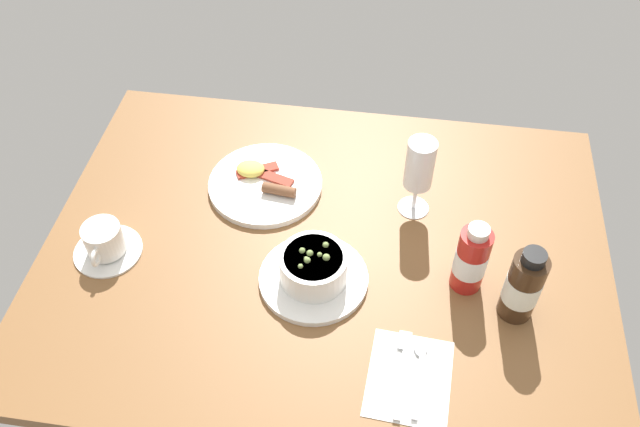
{
  "coord_description": "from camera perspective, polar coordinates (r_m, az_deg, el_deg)",
  "views": [
    {
      "loc": [
        10.83,
        -80.57,
        101.61
      ],
      "look_at": [
        -1.15,
        0.94,
        8.91
      ],
      "focal_mm": 37.31,
      "sensor_mm": 36.0,
      "label": 1
    }
  ],
  "objects": [
    {
      "name": "cutlery_setting",
      "position": [
        1.16,
        7.71,
        -13.59
      ],
      "size": [
        14.85,
        17.52,
        0.9
      ],
      "color": "white",
      "rests_on": "ground_plane"
    },
    {
      "name": "coffee_cup",
      "position": [
        1.34,
        -18.0,
        -2.33
      ],
      "size": [
        13.24,
        13.24,
        6.96
      ],
      "color": "white",
      "rests_on": "ground_plane"
    },
    {
      "name": "sauce_bottle_brown",
      "position": [
        1.21,
        17.01,
        -5.98
      ],
      "size": [
        6.33,
        6.33,
        16.56
      ],
      "color": "#382314",
      "rests_on": "ground_plane"
    },
    {
      "name": "porridge_bowl",
      "position": [
        1.23,
        -0.57,
        -4.83
      ],
      "size": [
        20.48,
        20.48,
        7.99
      ],
      "color": "white",
      "rests_on": "ground_plane"
    },
    {
      "name": "breakfast_plate",
      "position": [
        1.41,
        -4.76,
        2.63
      ],
      "size": [
        24.02,
        24.02,
        3.7
      ],
      "color": "white",
      "rests_on": "ground_plane"
    },
    {
      "name": "ground_plane",
      "position": [
        1.31,
        0.44,
        -3.38
      ],
      "size": [
        110.0,
        84.0,
        3.0
      ],
      "primitive_type": "cube",
      "color": "brown"
    },
    {
      "name": "sauce_bottle_red",
      "position": [
        1.22,
        12.83,
        -3.85
      ],
      "size": [
        6.0,
        6.0,
        15.68
      ],
      "color": "#B21E19",
      "rests_on": "ground_plane"
    },
    {
      "name": "wine_glass",
      "position": [
        1.3,
        8.53,
        3.94
      ],
      "size": [
        6.43,
        6.43,
        17.98
      ],
      "color": "white",
      "rests_on": "ground_plane"
    }
  ]
}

